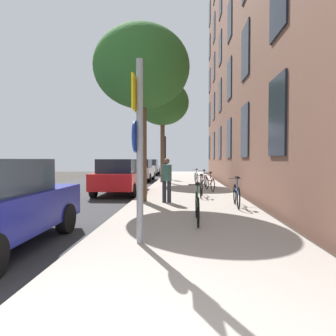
# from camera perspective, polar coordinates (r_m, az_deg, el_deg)

# --- Properties ---
(ground_plane) EXTENTS (41.80, 41.80, 0.00)m
(ground_plane) POSITION_cam_1_polar(r_m,az_deg,el_deg) (17.30, -7.91, -3.69)
(ground_plane) COLOR #332D28
(road_asphalt) EXTENTS (7.00, 38.00, 0.01)m
(road_asphalt) POSITION_cam_1_polar(r_m,az_deg,el_deg) (17.82, -14.56, -3.56)
(road_asphalt) COLOR #2D2D30
(road_asphalt) RESTS_ON ground
(sidewalk) EXTENTS (4.20, 38.00, 0.12)m
(sidewalk) POSITION_cam_1_polar(r_m,az_deg,el_deg) (16.98, 3.79, -3.58)
(sidewalk) COLOR #9E9389
(sidewalk) RESTS_ON ground
(building_facade) EXTENTS (0.56, 27.00, 20.60)m
(building_facade) POSITION_cam_1_polar(r_m,az_deg,el_deg) (18.78, 12.99, 29.24)
(building_facade) COLOR brown
(building_facade) RESTS_ON ground
(sign_post) EXTENTS (0.16, 0.60, 3.27)m
(sign_post) POSITION_cam_1_polar(r_m,az_deg,el_deg) (5.20, -5.83, 5.39)
(sign_post) COLOR gray
(sign_post) RESTS_ON sidewalk
(traffic_light) EXTENTS (0.43, 0.24, 3.29)m
(traffic_light) POSITION_cam_1_polar(r_m,az_deg,el_deg) (22.41, -0.81, 3.65)
(traffic_light) COLOR black
(traffic_light) RESTS_ON sidewalk
(tree_near) EXTENTS (3.40, 3.40, 6.20)m
(tree_near) POSITION_cam_1_polar(r_m,az_deg,el_deg) (10.91, -5.17, 18.87)
(tree_near) COLOR brown
(tree_near) RESTS_ON sidewalk
(tree_far) EXTENTS (3.46, 3.46, 6.70)m
(tree_far) POSITION_cam_1_polar(r_m,az_deg,el_deg) (19.52, -1.08, 12.62)
(tree_far) COLOR brown
(tree_far) RESTS_ON sidewalk
(bicycle_0) EXTENTS (0.42, 1.75, 0.96)m
(bicycle_0) POSITION_cam_1_polar(r_m,az_deg,el_deg) (7.00, 5.76, -7.56)
(bicycle_0) COLOR black
(bicycle_0) RESTS_ON sidewalk
(bicycle_1) EXTENTS (0.42, 1.74, 0.97)m
(bicycle_1) POSITION_cam_1_polar(r_m,az_deg,el_deg) (9.52, 13.31, -5.11)
(bicycle_1) COLOR black
(bicycle_1) RESTS_ON sidewalk
(bicycle_2) EXTENTS (0.42, 1.59, 0.93)m
(bicycle_2) POSITION_cam_1_polar(r_m,az_deg,el_deg) (11.78, 6.57, -3.87)
(bicycle_2) COLOR black
(bicycle_2) RESTS_ON sidewalk
(bicycle_3) EXTENTS (0.48, 1.63, 0.91)m
(bicycle_3) POSITION_cam_1_polar(r_m,az_deg,el_deg) (14.20, 8.19, -2.96)
(bicycle_3) COLOR black
(bicycle_3) RESTS_ON sidewalk
(bicycle_4) EXTENTS (0.45, 1.58, 0.93)m
(bicycle_4) POSITION_cam_1_polar(r_m,az_deg,el_deg) (16.58, 6.99, -2.25)
(bicycle_4) COLOR black
(bicycle_4) RESTS_ON sidewalk
(bicycle_5) EXTENTS (0.42, 1.71, 0.91)m
(bicycle_5) POSITION_cam_1_polar(r_m,az_deg,el_deg) (18.95, 5.57, -1.78)
(bicycle_5) COLOR black
(bicycle_5) RESTS_ON sidewalk
(pedestrian_0) EXTENTS (0.43, 0.43, 1.54)m
(pedestrian_0) POSITION_cam_1_polar(r_m,az_deg,el_deg) (10.10, -0.26, -1.82)
(pedestrian_0) COLOR #26262D
(pedestrian_0) RESTS_ON sidewalk
(car_1) EXTENTS (1.88, 3.96, 1.62)m
(car_1) POSITION_cam_1_polar(r_m,az_deg,el_deg) (13.54, -9.55, -1.63)
(car_1) COLOR red
(car_1) RESTS_ON road_asphalt
(car_2) EXTENTS (1.95, 4.12, 1.62)m
(car_2) POSITION_cam_1_polar(r_m,az_deg,el_deg) (21.78, -5.57, -0.36)
(car_2) COLOR silver
(car_2) RESTS_ON road_asphalt
(car_3) EXTENTS (1.81, 3.98, 1.62)m
(car_3) POSITION_cam_1_polar(r_m,az_deg,el_deg) (30.06, -3.53, 0.21)
(car_3) COLOR #B7B7BC
(car_3) RESTS_ON road_asphalt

